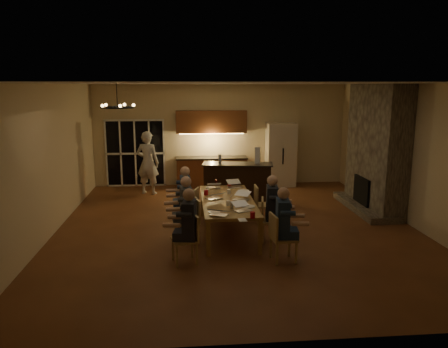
% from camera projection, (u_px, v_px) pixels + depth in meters
% --- Properties ---
extents(floor, '(9.00, 9.00, 0.00)m').
position_uv_depth(floor, '(237.00, 228.00, 9.86)').
color(floor, brown).
rests_on(floor, ground).
extents(back_wall, '(8.00, 0.04, 3.20)m').
position_uv_depth(back_wall, '(220.00, 135.00, 13.96)').
color(back_wall, beige).
rests_on(back_wall, ground).
extents(left_wall, '(0.04, 9.00, 3.20)m').
position_uv_depth(left_wall, '(48.00, 161.00, 9.19)').
color(left_wall, beige).
rests_on(left_wall, ground).
extents(right_wall, '(0.04, 9.00, 3.20)m').
position_uv_depth(right_wall, '(413.00, 155.00, 9.90)').
color(right_wall, beige).
rests_on(right_wall, ground).
extents(ceiling, '(8.00, 9.00, 0.04)m').
position_uv_depth(ceiling, '(237.00, 82.00, 9.22)').
color(ceiling, white).
rests_on(ceiling, back_wall).
extents(french_doors, '(1.86, 0.08, 2.10)m').
position_uv_depth(french_doors, '(135.00, 153.00, 13.78)').
color(french_doors, black).
rests_on(french_doors, ground).
extents(fireplace, '(0.58, 2.50, 3.20)m').
position_uv_depth(fireplace, '(376.00, 148.00, 11.04)').
color(fireplace, '#6F6757').
rests_on(fireplace, ground).
extents(kitchenette, '(2.24, 0.68, 2.40)m').
position_uv_depth(kitchenette, '(212.00, 149.00, 13.70)').
color(kitchenette, brown).
rests_on(kitchenette, ground).
extents(refrigerator, '(0.90, 0.68, 2.00)m').
position_uv_depth(refrigerator, '(281.00, 155.00, 13.88)').
color(refrigerator, beige).
rests_on(refrigerator, ground).
extents(dining_table, '(1.10, 2.73, 0.75)m').
position_uv_depth(dining_table, '(227.00, 216.00, 9.45)').
color(dining_table, '#A67742').
rests_on(dining_table, ground).
extents(bar_island, '(1.98, 0.97, 1.08)m').
position_uv_depth(bar_island, '(237.00, 183.00, 11.96)').
color(bar_island, black).
rests_on(bar_island, ground).
extents(chair_left_near, '(0.53, 0.53, 0.89)m').
position_uv_depth(chair_left_near, '(185.00, 239.00, 7.84)').
color(chair_left_near, tan).
rests_on(chair_left_near, ground).
extents(chair_left_mid, '(0.52, 0.52, 0.89)m').
position_uv_depth(chair_left_mid, '(188.00, 221.00, 8.92)').
color(chair_left_mid, tan).
rests_on(chair_left_mid, ground).
extents(chair_left_far, '(0.55, 0.55, 0.89)m').
position_uv_depth(chair_left_far, '(188.00, 207.00, 9.88)').
color(chair_left_far, tan).
rests_on(chair_left_far, ground).
extents(chair_right_near, '(0.49, 0.49, 0.89)m').
position_uv_depth(chair_right_near, '(284.00, 238.00, 7.92)').
color(chair_right_near, tan).
rests_on(chair_right_near, ground).
extents(chair_right_mid, '(0.51, 0.51, 0.89)m').
position_uv_depth(chair_right_mid, '(272.00, 220.00, 8.95)').
color(chair_right_mid, tan).
rests_on(chair_right_mid, ground).
extents(chair_right_far, '(0.44, 0.44, 0.89)m').
position_uv_depth(chair_right_far, '(264.00, 205.00, 10.13)').
color(chair_right_far, tan).
rests_on(chair_right_far, ground).
extents(person_left_near, '(0.68, 0.68, 1.38)m').
position_uv_depth(person_left_near, '(189.00, 226.00, 7.80)').
color(person_left_near, black).
rests_on(person_left_near, ground).
extents(person_right_near, '(0.66, 0.66, 1.38)m').
position_uv_depth(person_right_near, '(283.00, 224.00, 7.90)').
color(person_right_near, navy).
rests_on(person_right_near, ground).
extents(person_left_mid, '(0.66, 0.66, 1.38)m').
position_uv_depth(person_left_mid, '(186.00, 210.00, 8.84)').
color(person_left_mid, '#393E43').
rests_on(person_left_mid, ground).
extents(person_right_mid, '(0.67, 0.67, 1.38)m').
position_uv_depth(person_right_mid, '(272.00, 208.00, 8.94)').
color(person_right_mid, black).
rests_on(person_right_mid, ground).
extents(person_left_far, '(0.64, 0.64, 1.38)m').
position_uv_depth(person_left_far, '(185.00, 196.00, 9.89)').
color(person_left_far, navy).
rests_on(person_left_far, ground).
extents(standing_person, '(0.79, 0.65, 1.87)m').
position_uv_depth(standing_person, '(148.00, 163.00, 12.79)').
color(standing_person, silver).
rests_on(standing_person, ground).
extents(chandelier, '(0.64, 0.64, 0.03)m').
position_uv_depth(chandelier, '(117.00, 107.00, 8.28)').
color(chandelier, black).
rests_on(chandelier, ceiling).
extents(laptop_a, '(0.41, 0.40, 0.23)m').
position_uv_depth(laptop_a, '(219.00, 209.00, 8.23)').
color(laptop_a, silver).
rests_on(laptop_a, dining_table).
extents(laptop_b, '(0.41, 0.38, 0.23)m').
position_uv_depth(laptop_b, '(243.00, 205.00, 8.51)').
color(laptop_b, silver).
rests_on(laptop_b, dining_table).
extents(laptop_c, '(0.42, 0.40, 0.23)m').
position_uv_depth(laptop_c, '(214.00, 194.00, 9.43)').
color(laptop_c, silver).
rests_on(laptop_c, dining_table).
extents(laptop_d, '(0.42, 0.41, 0.23)m').
position_uv_depth(laptop_d, '(241.00, 195.00, 9.33)').
color(laptop_d, silver).
rests_on(laptop_d, dining_table).
extents(laptop_e, '(0.33, 0.29, 0.23)m').
position_uv_depth(laptop_e, '(214.00, 183.00, 10.43)').
color(laptop_e, silver).
rests_on(laptop_e, dining_table).
extents(laptop_f, '(0.37, 0.34, 0.23)m').
position_uv_depth(laptop_f, '(235.00, 183.00, 10.47)').
color(laptop_f, silver).
rests_on(laptop_f, dining_table).
extents(mug_front, '(0.09, 0.09, 0.10)m').
position_uv_depth(mug_front, '(228.00, 203.00, 8.91)').
color(mug_front, white).
rests_on(mug_front, dining_table).
extents(mug_mid, '(0.08, 0.08, 0.10)m').
position_uv_depth(mug_mid, '(229.00, 192.00, 9.87)').
color(mug_mid, white).
rests_on(mug_mid, dining_table).
extents(mug_back, '(0.08, 0.08, 0.10)m').
position_uv_depth(mug_back, '(207.00, 189.00, 10.10)').
color(mug_back, white).
rests_on(mug_back, dining_table).
extents(redcup_near, '(0.09, 0.09, 0.12)m').
position_uv_depth(redcup_near, '(253.00, 215.00, 8.05)').
color(redcup_near, '#AD0B14').
rests_on(redcup_near, dining_table).
extents(redcup_mid, '(0.09, 0.09, 0.12)m').
position_uv_depth(redcup_mid, '(206.00, 192.00, 9.75)').
color(redcup_mid, '#AD0B14').
rests_on(redcup_mid, dining_table).
extents(redcup_far, '(0.09, 0.09, 0.12)m').
position_uv_depth(redcup_far, '(229.00, 183.00, 10.71)').
color(redcup_far, '#AD0B14').
rests_on(redcup_far, dining_table).
extents(can_silver, '(0.06, 0.06, 0.12)m').
position_uv_depth(can_silver, '(232.00, 206.00, 8.67)').
color(can_silver, '#B2B2B7').
rests_on(can_silver, dining_table).
extents(can_cola, '(0.07, 0.07, 0.12)m').
position_uv_depth(can_cola, '(216.00, 182.00, 10.79)').
color(can_cola, '#3F0F0C').
rests_on(can_cola, dining_table).
extents(can_right, '(0.06, 0.06, 0.12)m').
position_uv_depth(can_right, '(245.00, 194.00, 9.62)').
color(can_right, '#B2B2B7').
rests_on(can_right, dining_table).
extents(plate_near, '(0.27, 0.27, 0.02)m').
position_uv_depth(plate_near, '(248.00, 206.00, 8.81)').
color(plate_near, white).
rests_on(plate_near, dining_table).
extents(plate_left, '(0.24, 0.24, 0.02)m').
position_uv_depth(plate_left, '(214.00, 212.00, 8.42)').
color(plate_left, white).
rests_on(plate_left, dining_table).
extents(plate_far, '(0.25, 0.25, 0.02)m').
position_uv_depth(plate_far, '(244.00, 191.00, 10.14)').
color(plate_far, white).
rests_on(plate_far, dining_table).
extents(notepad, '(0.16, 0.21, 0.01)m').
position_uv_depth(notepad, '(242.00, 220.00, 7.93)').
color(notepad, white).
rests_on(notepad, dining_table).
extents(bar_bottle, '(0.08, 0.08, 0.24)m').
position_uv_depth(bar_bottle, '(220.00, 159.00, 11.88)').
color(bar_bottle, '#99999E').
rests_on(bar_bottle, bar_island).
extents(bar_blender, '(0.17, 0.17, 0.44)m').
position_uv_depth(bar_blender, '(258.00, 155.00, 11.84)').
color(bar_blender, silver).
rests_on(bar_blender, bar_island).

